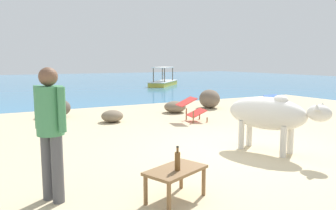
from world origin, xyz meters
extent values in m
cube|color=#CCB78E|center=(0.00, 0.00, 0.02)|extent=(18.00, 14.00, 0.04)
cube|color=teal|center=(0.00, 22.00, 0.00)|extent=(60.00, 36.00, 0.03)
cylinder|color=beige|center=(0.77, -0.61, 0.32)|extent=(0.11, 0.11, 0.56)
cylinder|color=beige|center=(0.47, -0.71, 0.32)|extent=(0.11, 0.11, 0.56)
cylinder|color=beige|center=(0.49, 0.18, 0.32)|extent=(0.11, 0.11, 0.56)
cylinder|color=beige|center=(0.19, 0.08, 0.32)|extent=(0.11, 0.11, 0.56)
ellipsoid|color=beige|center=(0.48, -0.26, 0.76)|extent=(1.04, 1.62, 0.61)
ellipsoid|color=beige|center=(0.79, -1.15, 0.87)|extent=(0.36, 0.46, 0.28)
cone|color=beige|center=(0.93, -1.11, 0.99)|extent=(0.13, 0.13, 0.10)
cone|color=beige|center=(0.66, -1.20, 0.99)|extent=(0.13, 0.13, 0.10)
ellipsoid|color=beige|center=(0.57, -0.51, 1.02)|extent=(0.32, 0.35, 0.20)
cube|color=brown|center=(-2.09, -1.39, 0.42)|extent=(0.87, 0.69, 0.04)
cylinder|color=brown|center=(-1.84, -1.10, 0.22)|extent=(0.05, 0.05, 0.36)
cylinder|color=brown|center=(-1.71, -1.43, 0.22)|extent=(0.05, 0.05, 0.36)
cylinder|color=brown|center=(-2.47, -1.35, 0.22)|extent=(0.05, 0.05, 0.36)
cylinder|color=brown|center=(-2.34, -1.68, 0.22)|extent=(0.05, 0.05, 0.36)
cylinder|color=brown|center=(-2.10, -1.45, 0.55)|extent=(0.07, 0.07, 0.22)
cylinder|color=brown|center=(-2.10, -1.45, 0.69)|extent=(0.03, 0.03, 0.06)
cylinder|color=black|center=(-2.10, -1.45, 0.72)|extent=(0.03, 0.03, 0.02)
cylinder|color=brown|center=(1.28, 3.17, 0.11)|extent=(0.04, 0.04, 0.14)
cylinder|color=brown|center=(1.19, 2.65, 0.11)|extent=(0.04, 0.04, 0.14)
cylinder|color=brown|center=(0.87, 3.24, 0.21)|extent=(0.04, 0.04, 0.34)
cylinder|color=brown|center=(0.78, 2.72, 0.21)|extent=(0.04, 0.04, 0.34)
cube|color=red|center=(1.03, 2.94, 0.28)|extent=(0.51, 0.59, 0.21)
cube|color=red|center=(0.72, 3.00, 0.61)|extent=(0.54, 0.59, 0.23)
cylinder|color=brown|center=(3.08, 2.78, 0.11)|extent=(0.04, 0.04, 0.14)
cylinder|color=brown|center=(3.60, 2.75, 0.11)|extent=(0.04, 0.04, 0.14)
cylinder|color=brown|center=(3.06, 2.37, 0.21)|extent=(0.04, 0.04, 0.34)
cylinder|color=brown|center=(3.58, 2.34, 0.21)|extent=(0.04, 0.04, 0.34)
cube|color=#3D66C6|center=(3.33, 2.56, 0.28)|extent=(0.54, 0.46, 0.21)
cube|color=#3D66C6|center=(3.31, 2.25, 0.61)|extent=(0.54, 0.49, 0.23)
cylinder|color=#4C4C51|center=(-3.45, -0.63, 0.45)|extent=(0.14, 0.14, 0.82)
cylinder|color=#4C4C51|center=(-3.36, -0.78, 0.45)|extent=(0.14, 0.14, 0.82)
cylinder|color=#428956|center=(-3.41, -0.71, 1.15)|extent=(0.32, 0.32, 0.58)
cylinder|color=#428956|center=(-3.51, -0.53, 1.18)|extent=(0.09, 0.09, 0.52)
cylinder|color=#428956|center=(-3.30, -0.89, 1.18)|extent=(0.09, 0.09, 0.52)
sphere|color=brown|center=(-3.41, -0.71, 1.55)|extent=(0.22, 0.22, 0.22)
ellipsoid|color=#6B5B4C|center=(2.88, 4.94, 0.37)|extent=(1.12, 1.20, 0.67)
ellipsoid|color=#756651|center=(1.26, 4.60, 0.23)|extent=(1.01, 1.00, 0.38)
ellipsoid|color=brown|center=(-2.36, 5.50, 0.33)|extent=(1.15, 1.13, 0.57)
ellipsoid|color=#756651|center=(-1.11, 3.94, 0.21)|extent=(0.78, 0.77, 0.33)
cube|color=gold|center=(6.49, 15.60, 0.16)|extent=(3.27, 3.38, 0.28)
cube|color=white|center=(6.49, 15.60, 0.32)|extent=(3.35, 3.47, 0.04)
cylinder|color=brown|center=(6.03, 14.55, 0.77)|extent=(0.06, 0.06, 0.95)
cylinder|color=brown|center=(5.47, 15.07, 0.77)|extent=(0.06, 0.06, 0.95)
cylinder|color=brown|center=(7.51, 16.12, 0.77)|extent=(0.06, 0.06, 0.95)
cylinder|color=brown|center=(6.95, 16.65, 0.77)|extent=(0.06, 0.06, 0.95)
cube|color=silver|center=(6.49, 15.60, 1.28)|extent=(2.41, 2.48, 0.06)
camera|label=1|loc=(-3.97, -4.73, 1.73)|focal=35.08mm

